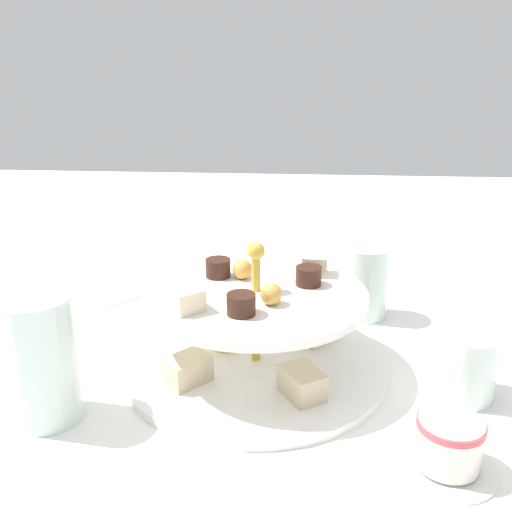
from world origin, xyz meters
TOP-DOWN VIEW (x-y plane):
  - ground_plane at (0.00, 0.00)m, footprint 2.40×2.40m
  - tiered_serving_stand at (0.00, -0.00)m, footprint 0.31×0.31m
  - water_glass_tall_right at (0.20, 0.11)m, footprint 0.07×0.07m
  - water_glass_short_left at (-0.23, 0.04)m, footprint 0.06×0.06m
  - teacup_with_saucer at (-0.18, 0.16)m, footprint 0.09×0.09m
  - butter_knife_left at (0.18, -0.22)m, footprint 0.12×0.14m
  - water_glass_mid_back at (-0.14, -0.15)m, footprint 0.06×0.06m

SIDE VIEW (x-z plane):
  - ground_plane at x=0.00m, z-range 0.00..0.00m
  - butter_knife_left at x=0.18m, z-range 0.00..0.00m
  - teacup_with_saucer at x=-0.18m, z-range 0.00..0.05m
  - water_glass_short_left at x=-0.23m, z-range 0.00..0.07m
  - tiered_serving_stand at x=0.00m, z-range -0.03..0.12m
  - water_glass_mid_back at x=-0.14m, z-range 0.00..0.10m
  - water_glass_tall_right at x=0.20m, z-range 0.00..0.13m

